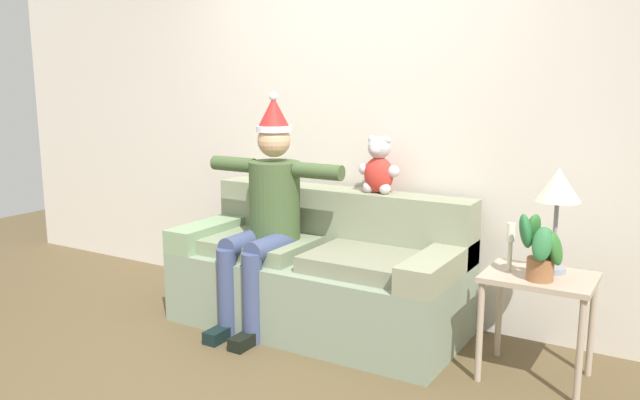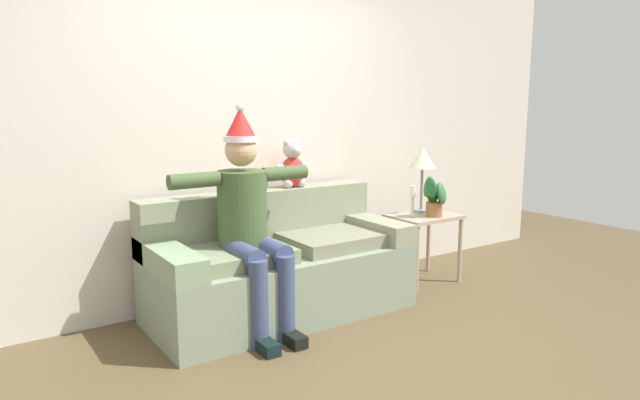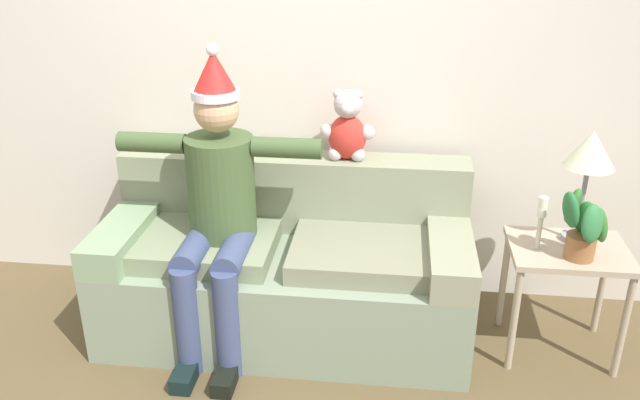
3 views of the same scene
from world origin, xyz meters
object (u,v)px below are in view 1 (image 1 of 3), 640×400
at_px(potted_plant, 540,249).
at_px(candle_tall, 511,240).
at_px(side_table, 539,292).
at_px(table_lamp, 558,190).
at_px(couch, 320,274).
at_px(teddy_bear, 379,167).
at_px(person_seated, 266,209).

bearing_deg(potted_plant, candle_tall, 154.59).
distance_m(side_table, potted_plant, 0.29).
relative_size(table_lamp, candle_tall, 2.12).
xyz_separation_m(couch, table_lamp, (1.47, 0.02, 0.70)).
bearing_deg(teddy_bear, potted_plant, -20.59).
xyz_separation_m(couch, side_table, (1.42, -0.07, 0.14)).
xyz_separation_m(person_seated, table_lamp, (1.78, 0.19, 0.25)).
xyz_separation_m(side_table, table_lamp, (0.05, 0.09, 0.55)).
xyz_separation_m(potted_plant, candle_tall, (-0.17, 0.08, 0.00)).
bearing_deg(teddy_bear, candle_tall, -19.68).
bearing_deg(side_table, potted_plant, -82.31).
bearing_deg(person_seated, side_table, 3.22).
relative_size(person_seated, candle_tall, 5.73).
distance_m(person_seated, candle_tall, 1.58).
bearing_deg(couch, teddy_bear, 41.51).
height_order(person_seated, potted_plant, person_seated).
bearing_deg(potted_plant, person_seated, 179.84).
bearing_deg(candle_tall, teddy_bear, 160.32).
distance_m(teddy_bear, candle_tall, 1.07).
height_order(person_seated, table_lamp, person_seated).
distance_m(person_seated, side_table, 1.76).
bearing_deg(table_lamp, side_table, -117.82).
relative_size(potted_plant, candle_tall, 1.33).
bearing_deg(couch, person_seated, -152.32).
height_order(couch, table_lamp, table_lamp).
xyz_separation_m(couch, candle_tall, (1.26, -0.09, 0.42)).
bearing_deg(potted_plant, couch, 173.21).
height_order(person_seated, candle_tall, person_seated).
bearing_deg(couch, candle_tall, -3.99).
xyz_separation_m(table_lamp, candle_tall, (-0.21, -0.11, -0.28)).
height_order(side_table, potted_plant, potted_plant).
height_order(teddy_bear, side_table, teddy_bear).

